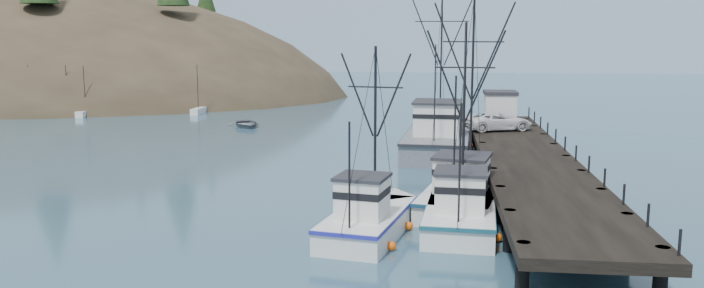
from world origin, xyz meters
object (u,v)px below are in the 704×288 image
pier (526,159)px  trawler_near (461,211)px  pickup_truck (498,121)px  trawler_mid (370,218)px  work_vessel (438,137)px  pier_shed (500,106)px  trawler_far (466,191)px  motorboat (246,127)px

pier → trawler_near: bearing=-113.3°
pier → pickup_truck: 11.72m
trawler_near → trawler_mid: (-4.62, -2.10, -0.00)m
work_vessel → trawler_mid: bearing=-97.8°
trawler_near → pickup_truck: bearing=80.5°
work_vessel → pier_shed: 8.32m
trawler_far → pickup_truck: bearing=79.5°
trawler_near → trawler_far: 4.64m
trawler_far → pier: bearing=56.1°
pier → work_vessel: bearing=115.4°
trawler_near → pier: bearing=66.7°
pier → pickup_truck: pickup_truck is taller
trawler_near → pier_shed: bearing=81.2°
trawler_near → pickup_truck: 22.94m
work_vessel → motorboat: bearing=147.4°
pier → motorboat: pier is taller
trawler_mid → trawler_near: bearing=24.4°
pickup_truck → motorboat: size_ratio=1.14×
pier_shed → pier: bearing=-89.4°
trawler_near → motorboat: (-21.87, 36.41, -0.82)m
pickup_truck → pier_shed: bearing=-27.3°
trawler_mid → motorboat: size_ratio=1.97×
trawler_mid → trawler_far: 8.42m
pier → motorboat: bearing=136.1°
trawler_near → pickup_truck: size_ratio=1.94×
pier → trawler_near: size_ratio=4.01×
trawler_mid → work_vessel: 25.52m
trawler_near → trawler_mid: 5.07m
trawler_mid → work_vessel: bearing=82.2°
pier_shed → motorboat: bearing=164.1°
trawler_near → trawler_far: size_ratio=0.87×
motorboat → trawler_mid: bearing=-92.7°
trawler_mid → pier_shed: bearing=73.6°
trawler_near → pier_shed: trawler_near is taller
trawler_far → pickup_truck: 18.33m
pier → trawler_mid: bearing=-125.6°
pier_shed → trawler_near: bearing=-98.8°
pier → trawler_near: 11.90m
pier → pier_shed: (-0.20, 18.00, 1.73)m
motorboat → pickup_truck: bearing=-55.3°
trawler_near → pier_shed: (4.49, 28.90, 2.60)m
trawler_far → work_vessel: (-1.61, 18.56, 0.41)m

